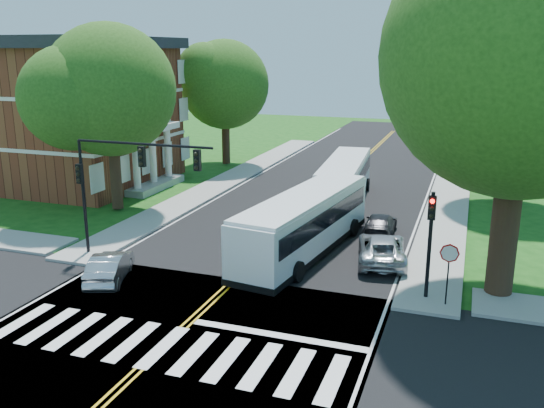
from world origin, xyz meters
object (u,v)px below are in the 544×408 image
at_px(signal_nw, 122,172).
at_px(signal_ne, 430,231).
at_px(dark_sedan, 380,224).
at_px(bus_lead, 304,223).
at_px(hatchback, 110,267).
at_px(suv, 382,249).
at_px(bus_follow, 344,180).

relative_size(signal_nw, signal_ne, 1.62).
height_order(signal_ne, dark_sedan, signal_ne).
xyz_separation_m(bus_lead, hatchback, (-7.10, -6.29, -0.95)).
relative_size(suv, dark_sedan, 1.19).
distance_m(bus_lead, dark_sedan, 5.36).
relative_size(bus_follow, suv, 2.34).
distance_m(signal_ne, suv, 5.08).
relative_size(bus_follow, dark_sedan, 2.79).
bearing_deg(signal_nw, dark_sedan, 36.48).
bearing_deg(signal_ne, bus_follow, 114.47).
distance_m(signal_ne, dark_sedan, 8.97).
height_order(signal_ne, suv, signal_ne).
relative_size(signal_ne, dark_sedan, 1.10).
relative_size(signal_ne, suv, 0.92).
relative_size(bus_lead, suv, 2.49).
relative_size(signal_ne, bus_follow, 0.39).
distance_m(bus_follow, dark_sedan, 7.36).
relative_size(hatchback, suv, 0.81).
bearing_deg(signal_nw, bus_follow, 62.76).
relative_size(hatchback, dark_sedan, 0.96).
xyz_separation_m(bus_follow, suv, (4.19, -10.64, -0.84)).
relative_size(bus_lead, hatchback, 3.07).
relative_size(bus_lead, bus_follow, 1.06).
distance_m(signal_nw, hatchback, 4.52).
bearing_deg(bus_follow, signal_nw, 58.18).
height_order(signal_ne, bus_lead, signal_ne).
height_order(bus_lead, suv, bus_lead).
distance_m(bus_lead, suv, 3.98).
bearing_deg(bus_lead, hatchback, 49.42).
xyz_separation_m(bus_lead, dark_sedan, (3.12, 4.24, -1.00)).
xyz_separation_m(signal_ne, suv, (-2.40, 3.85, -2.29)).
bearing_deg(bus_lead, suv, -171.62).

